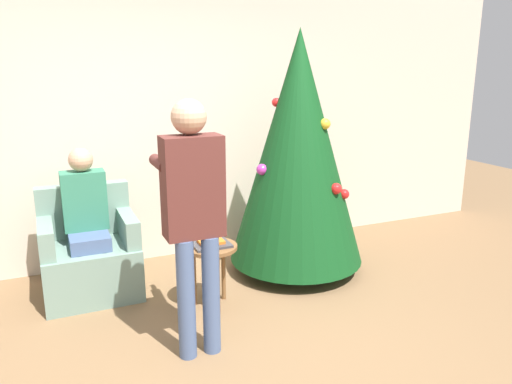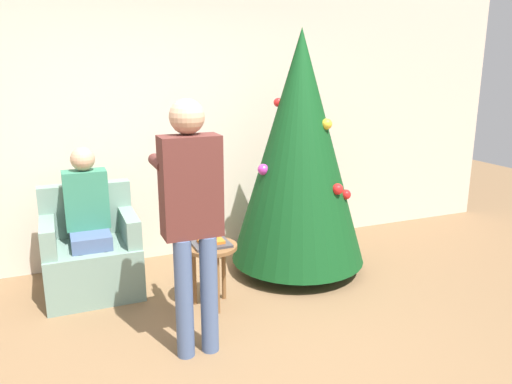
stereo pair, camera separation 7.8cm
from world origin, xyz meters
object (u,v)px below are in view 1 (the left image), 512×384
Objects in this scene: person_standing at (194,207)px; person_seated at (86,216)px; side_stool at (211,255)px; christmas_tree at (298,149)px; armchair at (90,256)px.

person_seated is at bearing 115.30° from person_standing.
christmas_tree is at bearing 22.08° from side_stool.
christmas_tree is at bearing 37.15° from person_standing.
side_stool is at bearing -37.07° from armchair.
armchair is at bearing 171.97° from christmas_tree.
side_stool is at bearing -157.92° from christmas_tree.
person_standing is at bearing -65.10° from armchair.
person_seated reaches higher than side_stool.
christmas_tree is at bearing -8.03° from armchair.
person_standing reaches higher than person_seated.
person_standing is (-1.29, -0.98, -0.15)m from christmas_tree.
person_standing reaches higher than side_stool.
person_standing is at bearing -117.67° from side_stool.
christmas_tree is 1.78× the size of person_seated.
person_seated is 0.73× the size of person_standing.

